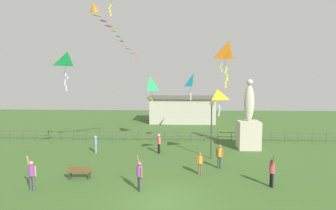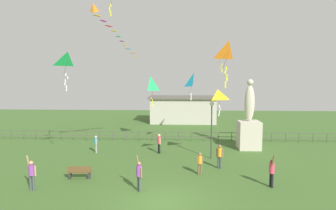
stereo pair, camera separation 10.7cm
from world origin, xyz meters
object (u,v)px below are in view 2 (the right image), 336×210
at_px(person_6, 139,174).
at_px(kite_3, 150,85).
at_px(person_3, 32,173).
at_px(person_0, 96,143).
at_px(lamppost, 212,117).
at_px(kite_6, 68,61).
at_px(kite_1, 225,53).
at_px(kite_4, 194,81).
at_px(kite_0, 218,96).
at_px(person_2, 220,155).
at_px(streamer_kite, 99,14).
at_px(person_1, 272,171).
at_px(park_bench, 79,172).
at_px(person_5, 200,162).
at_px(kite_2, 229,52).
at_px(statue_monument, 249,128).
at_px(person_4, 159,142).

bearing_deg(person_6, kite_3, 92.99).
bearing_deg(person_3, person_0, 80.90).
xyz_separation_m(lamppost, kite_6, (-10.59, -1.96, 4.31)).
bearing_deg(kite_1, kite_4, -134.39).
height_order(kite_0, kite_3, kite_3).
distance_m(person_0, kite_4, 10.09).
height_order(kite_0, kite_6, kite_6).
height_order(person_2, streamer_kite, streamer_kite).
bearing_deg(kite_4, person_0, -169.10).
distance_m(person_1, kite_3, 15.19).
relative_size(park_bench, person_5, 1.02).
bearing_deg(person_5, person_2, 41.07).
bearing_deg(person_6, person_3, -178.65).
bearing_deg(person_3, streamer_kite, 61.81).
bearing_deg(person_5, person_0, 149.51).
bearing_deg(kite_6, person_5, -10.57).
bearing_deg(kite_1, person_0, -157.34).
xyz_separation_m(park_bench, person_0, (-0.78, 6.16, 0.40)).
bearing_deg(lamppost, kite_1, 73.12).
relative_size(person_2, kite_1, 0.68).
height_order(lamppost, person_5, lamppost).
relative_size(park_bench, person_1, 0.77).
relative_size(person_0, kite_6, 0.54).
bearing_deg(person_3, person_1, 4.40).
bearing_deg(person_6, park_bench, 156.66).
height_order(lamppost, kite_3, kite_3).
bearing_deg(person_5, kite_6, 169.43).
distance_m(person_6, kite_3, 13.52).
relative_size(person_1, kite_2, 0.71).
distance_m(person_0, person_3, 8.19).
xyz_separation_m(park_bench, kite_2, (9.32, -0.06, 7.55)).
height_order(person_3, kite_1, kite_1).
bearing_deg(kite_0, lamppost, 128.13).
distance_m(person_2, person_6, 6.65).
bearing_deg(statue_monument, lamppost, -138.37).
xyz_separation_m(person_4, person_6, (-0.54, -8.01, 0.07)).
bearing_deg(kite_4, lamppost, -66.58).
relative_size(person_0, kite_1, 0.58).
distance_m(person_4, kite_0, 6.48).
bearing_deg(person_5, kite_1, 72.93).
bearing_deg(lamppost, kite_2, -85.51).
bearing_deg(person_3, kite_6, 85.09).
height_order(person_6, kite_2, kite_2).
distance_m(statue_monument, person_6, 13.16).
bearing_deg(kite_1, kite_6, -146.95).
bearing_deg(park_bench, lamppost, 28.49).
distance_m(person_4, kite_1, 11.06).
xyz_separation_m(person_5, streamer_kite, (-7.13, 2.01, 10.13)).
bearing_deg(person_0, person_3, -99.10).
bearing_deg(person_0, person_6, -58.35).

